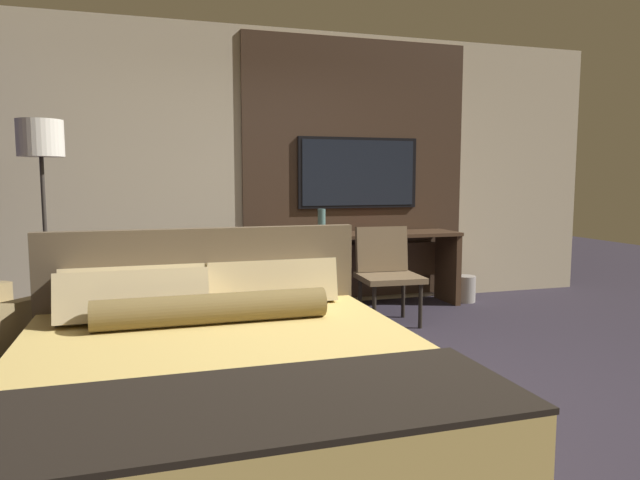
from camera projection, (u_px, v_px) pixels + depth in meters
The scene contains 10 objects.
ground_plane at pixel (379, 396), 3.47m from camera, with size 16.00×16.00×0.00m, color #28232D.
wall_back_tv_panel at pixel (292, 170), 5.82m from camera, with size 7.20×0.09×2.80m.
bed at pixel (222, 385), 2.80m from camera, with size 2.02×2.19×1.00m.
desk at pixel (365, 256), 5.85m from camera, with size 1.93×0.52×0.77m.
tv at pixel (358, 173), 5.95m from camera, with size 1.30×0.04×0.73m.
desk_chair at pixel (386, 267), 5.23m from camera, with size 0.57×0.56×0.87m.
floor_lamp at pixel (41, 157), 4.37m from camera, with size 0.34×0.34×1.76m.
vase_tall at pixel (322, 222), 5.59m from camera, with size 0.08×0.08×0.25m.
book at pixel (371, 231), 5.87m from camera, with size 0.23×0.17×0.03m.
waste_bin at pixel (465, 289), 6.11m from camera, with size 0.22×0.22×0.28m.
Camera 1 is at (-1.32, -3.10, 1.32)m, focal length 32.00 mm.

